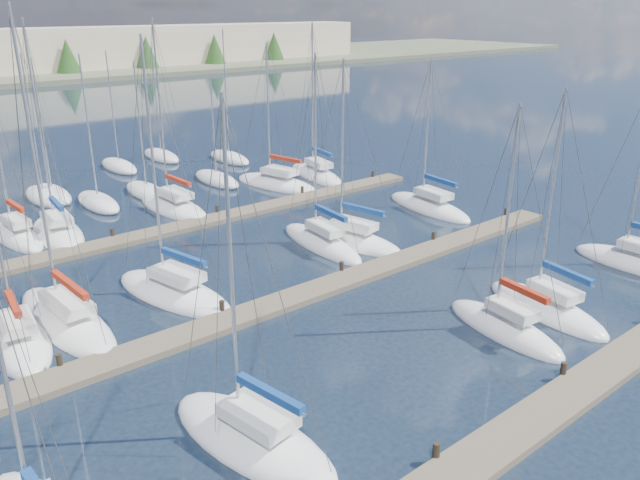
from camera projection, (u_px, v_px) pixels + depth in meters
ground at (40, 155)px, 64.99m from camera, size 400.00×400.00×0.00m
dock_near at (526, 426)px, 23.03m from camera, size 44.00×1.93×1.10m
dock_mid at (296, 297)px, 33.15m from camera, size 44.00×1.93×1.10m
dock_far at (174, 229)px, 43.27m from camera, size 44.00×1.93×1.10m
sailboat_r at (317, 175)px, 56.93m from camera, size 4.09×8.96×14.10m
sailboat_c at (252, 438)px, 22.34m from camera, size 4.16×8.15×13.04m
sailboat_o at (58, 232)px, 42.45m from camera, size 3.59×8.14×14.78m
sailboat_q at (277, 184)px, 54.13m from camera, size 4.87×9.19×12.60m
sailboat_m at (429, 207)px, 47.88m from camera, size 3.55×8.74×11.89m
sailboat_n at (16, 236)px, 41.85m from camera, size 2.72×7.63×13.66m
sailboat_d at (505, 328)px, 29.90m from camera, size 2.98×7.08×11.56m
sailboat_l at (349, 240)px, 41.13m from camera, size 4.27×8.57×12.48m
sailboat_k at (322, 243)px, 40.62m from camera, size 3.15×8.58×12.83m
sailboat_j at (174, 292)px, 33.65m from camera, size 4.74×8.94×14.20m
sailboat_p at (173, 207)px, 47.84m from camera, size 3.24×8.83×14.66m
sailboat_e at (546, 308)px, 31.86m from camera, size 3.55×7.65×11.93m
sailboat_h at (19, 342)px, 28.68m from camera, size 3.25×7.03×11.72m
sailboat_i at (66, 320)px, 30.69m from camera, size 3.30×9.85×15.62m
sailboat_g at (634, 263)px, 37.47m from camera, size 2.65×7.31×12.35m
distant_boats at (46, 195)px, 50.58m from camera, size 36.93×20.75×13.30m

